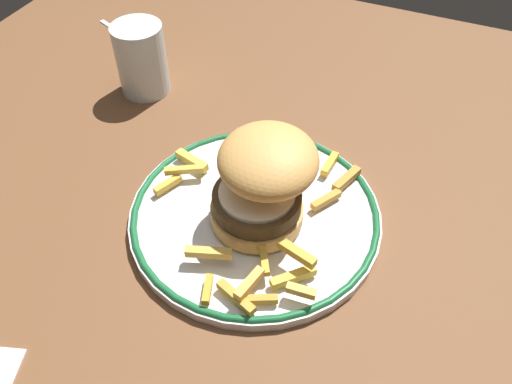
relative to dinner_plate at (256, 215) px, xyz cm
name	(u,v)px	position (x,y,z in cm)	size (l,w,h in cm)	color
ground_plane	(260,221)	(-0.12, 1.49, -2.84)	(116.22, 107.41, 4.00)	brown
dinner_plate	(256,215)	(0.00, 0.00, 0.00)	(28.24, 28.24, 1.60)	silver
burger	(263,181)	(0.89, -0.25, 5.99)	(13.02, 13.26, 10.61)	tan
fries_pile	(257,212)	(0.50, -0.79, 1.55)	(22.39, 25.07, 2.80)	gold
water_glass	(142,63)	(-24.73, 16.54, 3.55)	(7.04, 7.04, 10.05)	silver
spoon	(135,41)	(-33.15, 26.64, -0.48)	(12.96, 6.58, 0.90)	silver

